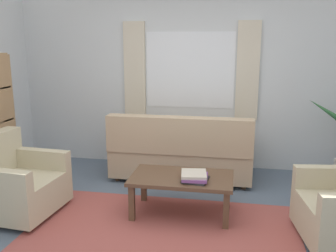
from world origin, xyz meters
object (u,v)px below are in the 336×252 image
object	(u,v)px
couch	(181,153)
armchair_left	(14,183)
coffee_table	(182,181)
book_stack_on_table	(195,177)

from	to	relation	value
couch	armchair_left	distance (m)	2.15
couch	coffee_table	distance (m)	1.10
armchair_left	couch	bearing A→B (deg)	-44.67
coffee_table	armchair_left	bearing A→B (deg)	-170.18
armchair_left	coffee_table	bearing A→B (deg)	-75.34
couch	book_stack_on_table	bearing A→B (deg)	104.82
book_stack_on_table	armchair_left	bearing A→B (deg)	-173.84
armchair_left	book_stack_on_table	size ratio (longest dim) A/B	2.88
couch	coffee_table	size ratio (longest dim) A/B	1.73
coffee_table	couch	bearing A→B (deg)	98.56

